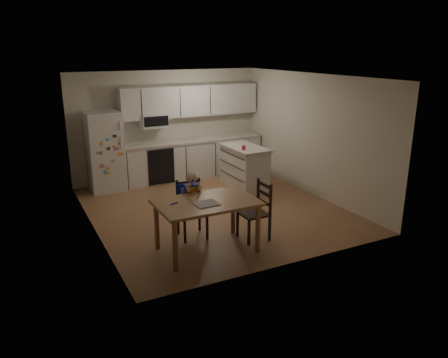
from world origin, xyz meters
name	(u,v)px	position (x,y,z in m)	size (l,w,h in m)	color
room	(203,141)	(0.00, 0.48, 1.25)	(4.52, 5.01, 2.51)	brown
refrigerator	(105,151)	(-1.55, 2.15, 0.85)	(0.72, 0.70, 1.70)	silver
kitchen_run	(192,141)	(0.50, 2.24, 0.88)	(3.37, 0.62, 2.15)	silver
kitchen_island	(244,167)	(1.18, 0.91, 0.47)	(0.66, 1.26, 0.93)	silver
red_cup	(244,148)	(1.00, 0.63, 0.98)	(0.08, 0.08, 0.10)	red
dining_table	(207,208)	(-0.87, -1.57, 0.69)	(1.49, 0.96, 0.80)	#8D5D36
napkin	(206,204)	(-0.92, -1.68, 0.81)	(0.34, 0.29, 0.01)	#B9B9BE
toddler_spoon	(174,204)	(-1.35, -1.46, 0.81)	(0.02, 0.02, 0.12)	#0F1EBD
chair_booster	(191,197)	(-0.86, -0.95, 0.67)	(0.45, 0.45, 1.11)	black
chair_side	(259,207)	(0.08, -1.52, 0.54)	(0.42, 0.42, 0.95)	black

